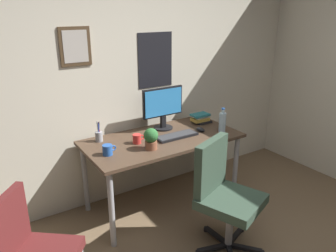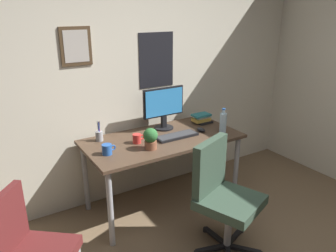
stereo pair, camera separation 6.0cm
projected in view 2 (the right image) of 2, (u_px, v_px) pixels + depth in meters
The scene contains 13 objects.
wall_back at pixel (131, 74), 3.34m from camera, with size 4.40×0.10×2.60m.
desk at pixel (163, 145), 3.23m from camera, with size 1.52×0.76×0.74m.
office_chair at pixel (222, 192), 2.67m from camera, with size 0.59×0.60×0.95m.
side_chair at pixel (27, 249), 2.08m from camera, with size 0.59×0.59×0.88m.
monitor at pixel (164, 106), 3.37m from camera, with size 0.46×0.20×0.43m.
keyboard at pixel (177, 136), 3.21m from camera, with size 0.43×0.15×0.03m.
computer_mouse at pixel (201, 130), 3.36m from camera, with size 0.06×0.11×0.04m.
water_bottle at pixel (223, 122), 3.31m from camera, with size 0.07×0.07×0.25m.
coffee_mug_near at pixel (107, 149), 2.82m from camera, with size 0.12×0.09×0.09m.
coffee_mug_far at pixel (137, 139), 3.07m from camera, with size 0.12×0.08×0.09m.
potted_plant at pixel (150, 138), 2.91m from camera, with size 0.13×0.13×0.20m.
pen_cup at pixel (99, 135), 3.11m from camera, with size 0.07×0.07×0.20m.
book_stack_left at pixel (202, 118), 3.61m from camera, with size 0.21×0.17×0.10m.
Camera 2 is at (-1.43, -0.87, 1.93)m, focal length 35.21 mm.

